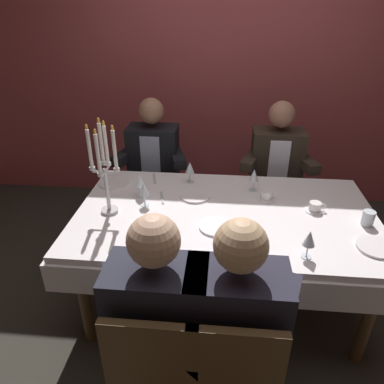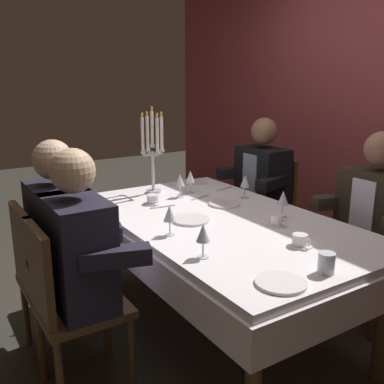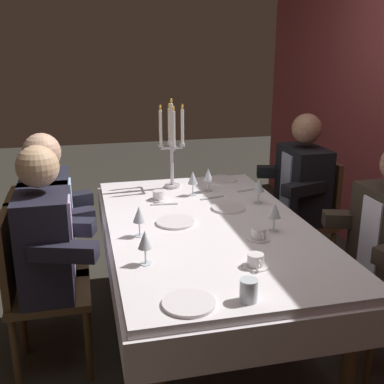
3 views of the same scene
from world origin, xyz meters
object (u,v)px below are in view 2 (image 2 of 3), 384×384
at_px(seated_diner_2, 77,253).
at_px(wine_glass_1, 190,178).
at_px(dinner_plate_2, 191,220).
at_px(seated_diner_0, 263,180).
at_px(wine_glass_5, 245,182).
at_px(dining_table, 220,237).
at_px(seated_diner_1, 58,233).
at_px(wine_glass_3, 170,214).
at_px(coffee_cup_0, 300,241).
at_px(wine_glass_0, 180,181).
at_px(dinner_plate_0, 193,183).
at_px(candelabra, 153,152).
at_px(water_tumbler_0, 326,263).
at_px(wine_glass_2, 203,234).
at_px(wine_glass_4, 283,199).
at_px(coffee_cup_1, 277,220).
at_px(coffee_cup_2, 153,200).
at_px(seated_diner_3, 376,212).
at_px(dinner_plate_1, 225,204).
at_px(dinner_plate_3, 281,283).

bearing_deg(seated_diner_2, wine_glass_1, 121.29).
xyz_separation_m(dinner_plate_2, wine_glass_1, (-0.53, 0.33, 0.11)).
bearing_deg(seated_diner_0, wine_glass_5, -53.18).
height_order(dining_table, seated_diner_1, seated_diner_1).
relative_size(wine_glass_3, coffee_cup_0, 1.24).
height_order(dinner_plate_2, seated_diner_1, seated_diner_1).
bearing_deg(seated_diner_0, wine_glass_0, -83.07).
bearing_deg(wine_glass_3, dinner_plate_0, 141.53).
relative_size(wine_glass_5, seated_diner_2, 0.13).
relative_size(candelabra, water_tumbler_0, 6.70).
bearing_deg(water_tumbler_0, seated_diner_0, 147.32).
relative_size(wine_glass_2, wine_glass_5, 1.00).
xyz_separation_m(dining_table, wine_glass_4, (0.19, 0.31, 0.23)).
bearing_deg(dinner_plate_2, water_tumbler_0, 7.19).
height_order(wine_glass_0, coffee_cup_1, wine_glass_0).
distance_m(wine_glass_5, water_tumbler_0, 1.21).
relative_size(dining_table, dinner_plate_0, 8.80).
bearing_deg(seated_diner_1, coffee_cup_2, 106.68).
bearing_deg(seated_diner_3, wine_glass_3, -104.32).
xyz_separation_m(dinner_plate_0, coffee_cup_2, (0.34, -0.53, 0.02)).
bearing_deg(seated_diner_2, dinner_plate_2, 97.84).
height_order(dinner_plate_0, coffee_cup_1, coffee_cup_1).
relative_size(dinner_plate_2, wine_glass_3, 1.34).
bearing_deg(wine_glass_4, seated_diner_3, 68.20).
xyz_separation_m(wine_glass_0, water_tumbler_0, (1.38, -0.10, -0.07)).
distance_m(wine_glass_3, wine_glass_4, 0.72).
bearing_deg(dinner_plate_1, seated_diner_2, -76.32).
xyz_separation_m(wine_glass_5, seated_diner_1, (-0.01, -1.29, -0.12)).
bearing_deg(seated_diner_1, dinner_plate_1, 86.41).
height_order(dinner_plate_1, wine_glass_3, wine_glass_3).
bearing_deg(wine_glass_5, wine_glass_2, -49.36).
distance_m(wine_glass_5, seated_diner_2, 1.33).
bearing_deg(dinner_plate_3, coffee_cup_2, 175.72).
relative_size(dinner_plate_3, wine_glass_2, 1.29).
xyz_separation_m(coffee_cup_0, seated_diner_1, (-0.85, -0.96, -0.03)).
height_order(candelabra, seated_diner_1, candelabra).
height_order(dinner_plate_2, coffee_cup_2, coffee_cup_2).
xyz_separation_m(wine_glass_0, coffee_cup_0, (1.10, 0.03, -0.09)).
height_order(wine_glass_0, coffee_cup_2, wine_glass_0).
distance_m(dinner_plate_1, wine_glass_3, 0.66).
xyz_separation_m(wine_glass_3, wine_glass_4, (0.10, 0.71, 0.00)).
height_order(candelabra, wine_glass_2, candelabra).
bearing_deg(candelabra, wine_glass_1, 54.48).
xyz_separation_m(dining_table, coffee_cup_0, (0.57, 0.07, 0.15)).
bearing_deg(dinner_plate_1, wine_glass_4, 17.91).
height_order(dinner_plate_2, water_tumbler_0, water_tumbler_0).
xyz_separation_m(dinner_plate_1, seated_diner_3, (0.63, 0.70, -0.01)).
xyz_separation_m(dining_table, water_tumbler_0, (0.85, -0.06, 0.16)).
relative_size(dinner_plate_3, coffee_cup_1, 1.60).
bearing_deg(coffee_cup_2, dinner_plate_2, 3.13).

